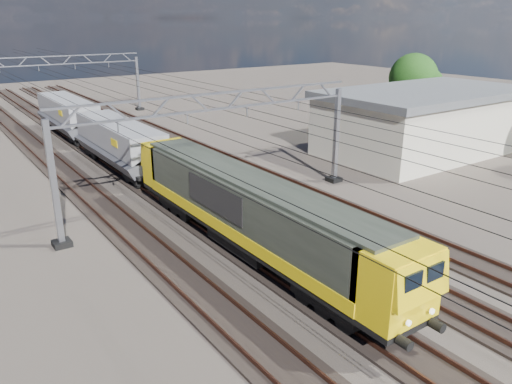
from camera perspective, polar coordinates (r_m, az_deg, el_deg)
ground at (r=27.81m, az=0.18°, el=-4.31°), size 160.00×160.00×0.00m
track_outer_west at (r=25.15m, az=-11.19°, el=-7.19°), size 2.60×140.00×0.30m
track_loco at (r=26.78m, az=-3.35°, el=-5.14°), size 2.60×140.00×0.30m
track_inner_east at (r=28.88m, az=3.44°, el=-3.27°), size 2.60×140.00×0.30m
track_outer_east at (r=31.35m, az=9.22°, el=-1.64°), size 2.60×140.00×0.30m
catenary_gantry_mid at (r=29.74m, az=-4.24°, el=5.17°), size 19.90×0.90×7.11m
catenary_gantry_far at (r=63.03m, az=-21.56°, el=11.38°), size 19.90×0.90×7.11m
overhead_wires at (r=32.81m, az=-7.94°, el=9.66°), size 12.03×140.00×0.53m
locomotive at (r=24.26m, az=-0.83°, el=-1.99°), size 2.76×21.10×3.62m
hopper_wagon_lead at (r=39.60m, az=-15.35°, el=5.60°), size 3.38×13.00×3.25m
hopper_wagon_mid at (r=52.97m, az=-20.70°, el=8.37°), size 3.38×13.00×3.25m
industrial_shed at (r=46.18m, az=18.80°, el=7.77°), size 18.60×10.60×5.40m
tree_far at (r=57.08m, az=17.89°, el=12.10°), size 5.59×5.19×7.68m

